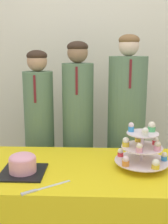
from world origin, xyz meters
TOP-DOWN VIEW (x-y plane):
  - wall_back at (0.00, 1.62)m, footprint 9.00×0.06m
  - table at (0.00, 0.37)m, footprint 1.63×0.74m
  - round_cake at (-0.35, 0.27)m, footprint 0.26×0.26m
  - cake_knife at (-0.21, 0.06)m, footprint 0.25×0.18m
  - cupcake_stand at (0.38, 0.38)m, footprint 0.34×0.34m
  - student_0 at (-0.39, 1.02)m, footprint 0.25×0.26m
  - student_1 at (-0.06, 1.02)m, footprint 0.26×0.27m
  - student_2 at (0.35, 1.02)m, footprint 0.32×0.32m

SIDE VIEW (x-z plane):
  - table at x=0.00m, z-range 0.00..0.72m
  - student_0 at x=-0.39m, z-range -0.03..1.43m
  - cake_knife at x=-0.21m, z-range 0.72..0.73m
  - student_1 at x=-0.06m, z-range -0.03..1.49m
  - student_2 at x=0.35m, z-range -0.05..1.53m
  - round_cake at x=-0.35m, z-range 0.72..0.84m
  - cupcake_stand at x=0.38m, z-range 0.70..0.99m
  - wall_back at x=0.00m, z-range 0.00..2.70m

